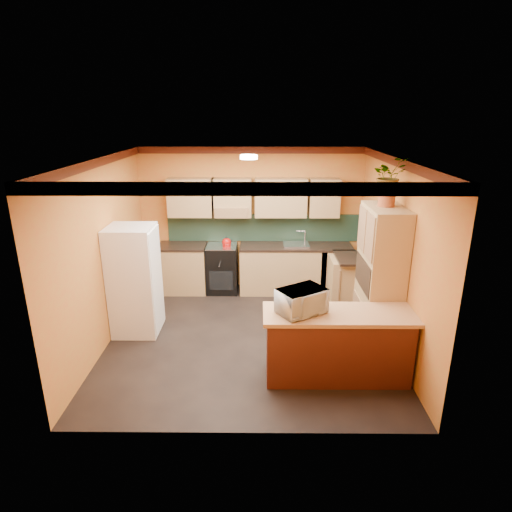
% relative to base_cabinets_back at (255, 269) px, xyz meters
% --- Properties ---
extents(room_shell, '(4.24, 4.24, 2.72)m').
position_rel_base_cabinets_back_xyz_m(room_shell, '(-0.05, -1.52, 1.65)').
color(room_shell, black).
rests_on(room_shell, ground).
extents(base_cabinets_back, '(3.65, 0.60, 0.88)m').
position_rel_base_cabinets_back_xyz_m(base_cabinets_back, '(0.00, 0.00, 0.00)').
color(base_cabinets_back, tan).
rests_on(base_cabinets_back, ground).
extents(countertop_back, '(3.65, 0.62, 0.04)m').
position_rel_base_cabinets_back_xyz_m(countertop_back, '(0.00, -0.00, 0.46)').
color(countertop_back, black).
rests_on(countertop_back, base_cabinets_back).
extents(stove, '(0.58, 0.58, 0.91)m').
position_rel_base_cabinets_back_xyz_m(stove, '(-0.62, -0.00, 0.02)').
color(stove, black).
rests_on(stove, ground).
extents(kettle, '(0.20, 0.20, 0.18)m').
position_rel_base_cabinets_back_xyz_m(kettle, '(-0.52, -0.05, 0.56)').
color(kettle, '#AA0E0B').
rests_on(kettle, stove).
extents(sink, '(0.48, 0.40, 0.03)m').
position_rel_base_cabinets_back_xyz_m(sink, '(0.78, 0.00, 0.50)').
color(sink, silver).
rests_on(sink, countertop_back).
extents(base_cabinets_right, '(0.60, 0.80, 0.88)m').
position_rel_base_cabinets_back_xyz_m(base_cabinets_right, '(1.73, -0.65, 0.00)').
color(base_cabinets_right, tan).
rests_on(base_cabinets_right, ground).
extents(countertop_right, '(0.62, 0.80, 0.04)m').
position_rel_base_cabinets_back_xyz_m(countertop_right, '(1.73, -0.65, 0.46)').
color(countertop_right, black).
rests_on(countertop_right, base_cabinets_right).
extents(fridge, '(0.68, 0.66, 1.70)m').
position_rel_base_cabinets_back_xyz_m(fridge, '(-1.82, -1.62, 0.41)').
color(fridge, white).
rests_on(fridge, ground).
extents(pantry, '(0.48, 0.90, 2.10)m').
position_rel_base_cabinets_back_xyz_m(pantry, '(1.78, -2.08, 0.61)').
color(pantry, tan).
rests_on(pantry, ground).
extents(fern_pot, '(0.22, 0.22, 0.16)m').
position_rel_base_cabinets_back_xyz_m(fern_pot, '(1.78, -2.03, 1.74)').
color(fern_pot, '#974724').
rests_on(fern_pot, pantry).
extents(fern, '(0.54, 0.50, 0.49)m').
position_rel_base_cabinets_back_xyz_m(fern, '(1.78, -2.03, 2.06)').
color(fern, tan).
rests_on(fern, fern_pot).
extents(breakfast_bar, '(1.80, 0.55, 0.88)m').
position_rel_base_cabinets_back_xyz_m(breakfast_bar, '(1.09, -2.86, 0.00)').
color(breakfast_bar, '#511A12').
rests_on(breakfast_bar, ground).
extents(bar_top, '(1.90, 0.65, 0.05)m').
position_rel_base_cabinets_back_xyz_m(bar_top, '(1.09, -2.86, 0.47)').
color(bar_top, tan).
rests_on(bar_top, breakfast_bar).
extents(microwave, '(0.69, 0.63, 0.31)m').
position_rel_base_cabinets_back_xyz_m(microwave, '(0.61, -2.86, 0.65)').
color(microwave, white).
rests_on(microwave, bar_top).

